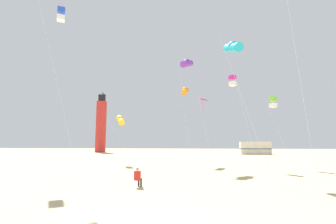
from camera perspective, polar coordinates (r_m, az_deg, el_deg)
name	(u,v)px	position (r m, az deg, el deg)	size (l,w,h in m)	color
kite_flyer_standing	(138,177)	(14.56, -7.15, -15.00)	(0.41, 0.55, 1.16)	red
kite_diamond_rainbow	(203,101)	(23.27, 8.29, 2.49)	(1.54, 1.54, 6.94)	silver
kite_tube_violet	(187,63)	(26.70, 4.51, 11.46)	(1.66, 2.59, 11.86)	silver
kite_tube_gold	(120,120)	(29.69, -11.26, -1.83)	(3.20, 3.61, 6.05)	silver
kite_tube_cyan	(233,47)	(20.10, 15.23, 14.66)	(3.42, 3.41, 10.71)	silver
kite_box_blue	(61,15)	(23.88, -24.09, 20.36)	(2.84, 2.81, 14.03)	silver
kite_box_magenta	(233,81)	(27.03, 15.11, 7.17)	(2.59, 2.59, 9.81)	silver
kite_box_lime	(273,102)	(28.29, 23.70, 2.15)	(2.41, 1.64, 7.51)	silver
kite_tube_orange	(185,91)	(30.53, 4.08, 5.04)	(1.93, 2.56, 9.80)	silver
lighthouse_distant	(101,124)	(68.71, -15.64, -2.66)	(2.80, 2.80, 16.80)	red
rv_van_cream	(255,148)	(56.92, 20.02, -8.08)	(6.51, 2.55, 2.80)	beige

